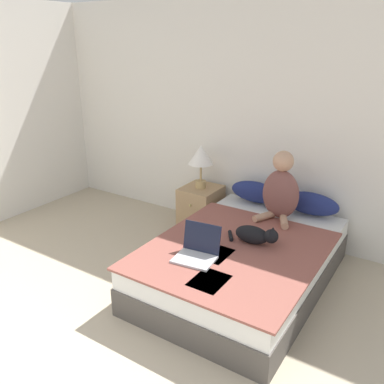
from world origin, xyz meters
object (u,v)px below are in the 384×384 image
(pillow_near, at_px, (256,192))
(laptop_open, at_px, (197,251))
(nightstand, at_px, (201,208))
(cat_tabby, at_px, (256,235))
(bed, at_px, (243,262))
(person_sitting, at_px, (281,190))
(table_lamp, at_px, (201,157))
(pillow_far, at_px, (311,204))

(pillow_near, relative_size, laptop_open, 1.59)
(nightstand, bearing_deg, cat_tabby, -37.12)
(bed, height_order, cat_tabby, cat_tabby)
(person_sitting, bearing_deg, nightstand, 170.99)
(cat_tabby, bearing_deg, person_sitting, 89.95)
(laptop_open, xyz_separation_m, nightstand, (-0.75, 1.27, -0.24))
(person_sitting, height_order, table_lamp, person_sitting)
(pillow_far, height_order, cat_tabby, pillow_far)
(bed, xyz_separation_m, pillow_far, (0.30, 0.89, 0.34))
(bed, xyz_separation_m, table_lamp, (-0.94, 0.79, 0.66))
(pillow_near, bearing_deg, table_lamp, -170.77)
(pillow_near, height_order, table_lamp, table_lamp)
(pillow_far, height_order, nightstand, pillow_far)
(nightstand, height_order, table_lamp, table_lamp)
(bed, relative_size, cat_tabby, 4.09)
(bed, xyz_separation_m, laptop_open, (-0.19, -0.48, 0.28))
(nightstand, bearing_deg, pillow_near, 8.77)
(cat_tabby, height_order, nightstand, cat_tabby)
(pillow_near, distance_m, nightstand, 0.71)
(nightstand, xyz_separation_m, table_lamp, (-0.00, -0.01, 0.62))
(laptop_open, bearing_deg, table_lamp, 113.69)
(cat_tabby, relative_size, table_lamp, 0.99)
(table_lamp, bearing_deg, laptop_open, -59.40)
(bed, distance_m, cat_tabby, 0.32)
(cat_tabby, bearing_deg, bed, 175.50)
(pillow_far, bearing_deg, cat_tabby, -102.53)
(laptop_open, bearing_deg, nightstand, 113.57)
(pillow_near, bearing_deg, cat_tabby, -65.28)
(pillow_far, distance_m, cat_tabby, 0.91)
(table_lamp, bearing_deg, bed, -39.82)
(person_sitting, relative_size, cat_tabby, 1.38)
(cat_tabby, xyz_separation_m, table_lamp, (-1.05, 0.79, 0.35))
(bed, height_order, pillow_far, pillow_far)
(pillow_near, xyz_separation_m, pillow_far, (0.61, 0.00, 0.00))
(bed, relative_size, pillow_near, 3.57)
(person_sitting, bearing_deg, pillow_near, 145.33)
(person_sitting, height_order, cat_tabby, person_sitting)
(pillow_far, bearing_deg, laptop_open, -109.95)
(cat_tabby, relative_size, laptop_open, 1.39)
(bed, relative_size, person_sitting, 2.96)
(bed, height_order, person_sitting, person_sitting)
(pillow_near, xyz_separation_m, nightstand, (-0.64, -0.10, -0.30))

